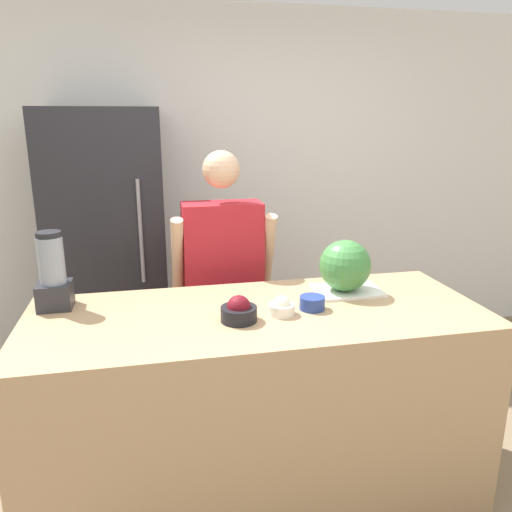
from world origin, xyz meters
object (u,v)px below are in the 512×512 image
at_px(refrigerator, 109,249).
at_px(bowl_cherries, 239,311).
at_px(bowl_small_blue, 312,303).
at_px(blender, 53,275).
at_px(watermelon, 345,266).
at_px(person, 223,287).
at_px(bowl_cream, 282,307).

height_order(refrigerator, bowl_cherries, refrigerator).
relative_size(bowl_small_blue, blender, 0.32).
relative_size(watermelon, bowl_small_blue, 2.21).
relative_size(refrigerator, person, 1.15).
xyz_separation_m(bowl_cherries, bowl_small_blue, (0.35, 0.07, -0.01)).
xyz_separation_m(refrigerator, person, (0.69, -0.65, -0.11)).
bearing_deg(refrigerator, bowl_cream, -59.58).
xyz_separation_m(bowl_cream, bowl_small_blue, (0.15, 0.03, -0.00)).
bearing_deg(refrigerator, watermelon, -44.90).
bearing_deg(bowl_cream, person, 100.67).
bearing_deg(refrigerator, blender, -97.91).
distance_m(watermelon, bowl_small_blue, 0.31).
bearing_deg(blender, person, 29.77).
xyz_separation_m(watermelon, bowl_cream, (-0.38, -0.22, -0.11)).
distance_m(bowl_cherries, bowl_cream, 0.20).
distance_m(bowl_cream, blender, 1.05).
bearing_deg(person, bowl_cherries, -93.59).
distance_m(bowl_small_blue, blender, 1.19).
height_order(bowl_cherries, bowl_small_blue, bowl_cherries).
height_order(watermelon, bowl_cream, watermelon).
relative_size(refrigerator, blender, 5.18).
bearing_deg(bowl_cream, blender, 163.30).
xyz_separation_m(person, bowl_cherries, (-0.05, -0.82, 0.17)).
bearing_deg(bowl_small_blue, person, 111.88).
bearing_deg(bowl_cream, bowl_cherries, -171.05).
xyz_separation_m(refrigerator, bowl_cherries, (0.64, -1.47, 0.07)).
height_order(person, blender, person).
distance_m(person, watermelon, 0.83).
height_order(person, bowl_cherries, person).
bearing_deg(blender, watermelon, -3.52).
relative_size(person, bowl_small_blue, 14.07).
height_order(person, watermelon, person).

